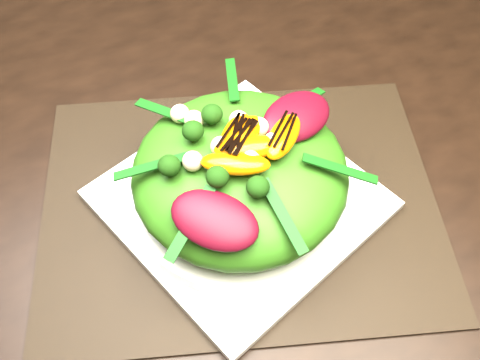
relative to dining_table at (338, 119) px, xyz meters
name	(u,v)px	position (x,y,z in m)	size (l,w,h in m)	color
floor	(295,323)	(0.00, 0.00, -0.73)	(4.00, 4.00, 0.01)	brown
dining_table	(338,119)	(0.00, 0.00, 0.00)	(1.60, 0.90, 0.75)	black
placemat	(240,203)	(-0.18, -0.08, 0.02)	(0.45, 0.34, 0.00)	black
plate_base	(240,199)	(-0.18, -0.08, 0.03)	(0.26, 0.26, 0.01)	silver
salad_bowl	(240,192)	(-0.18, -0.08, 0.04)	(0.24, 0.24, 0.02)	silver
lettuce_mound	(240,173)	(-0.18, -0.08, 0.08)	(0.23, 0.23, 0.08)	#2D6312
radicchio_leaf	(297,116)	(-0.11, -0.06, 0.12)	(0.09, 0.06, 0.02)	#410611
orange_segment	(227,123)	(-0.18, -0.05, 0.13)	(0.07, 0.03, 0.02)	#E06503
broccoli_floret	(164,150)	(-0.25, -0.06, 0.13)	(0.03, 0.03, 0.03)	#0D370A
macadamia_nut	(285,173)	(-0.15, -0.13, 0.13)	(0.02, 0.02, 0.02)	beige
balsamic_drizzle	(226,117)	(-0.18, -0.05, 0.14)	(0.04, 0.00, 0.00)	black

